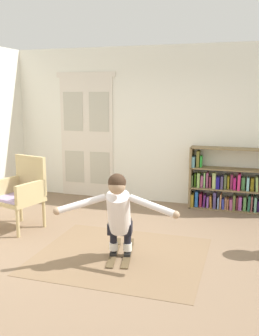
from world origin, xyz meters
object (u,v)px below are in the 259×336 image
object	(u,v)px
bookshelf	(238,187)
skis_pair	(121,253)
wicker_chair	(22,191)
person_skier	(119,211)

from	to	relation	value
bookshelf	skis_pair	bearing A→B (deg)	-119.29
wicker_chair	skis_pair	xyz separation A→B (m)	(1.77, -0.53, -0.56)
bookshelf	skis_pair	size ratio (longest dim) A/B	2.08
skis_pair	person_skier	size ratio (longest dim) A/B	0.59
bookshelf	skis_pair	xyz separation A→B (m)	(-1.36, -2.43, -0.41)
skis_pair	bookshelf	bearing A→B (deg)	60.71
bookshelf	wicker_chair	bearing A→B (deg)	-148.77
bookshelf	person_skier	distance (m)	2.95
wicker_chair	person_skier	world-z (taller)	person_skier
wicker_chair	person_skier	distance (m)	1.95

